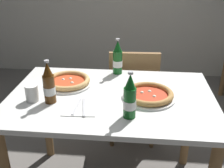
# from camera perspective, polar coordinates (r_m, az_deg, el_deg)

# --- Properties ---
(dining_table_main) EXTENTS (1.20, 0.80, 0.75)m
(dining_table_main) POSITION_cam_1_polar(r_m,az_deg,el_deg) (1.65, -0.17, -5.91)
(dining_table_main) COLOR silver
(dining_table_main) RESTS_ON ground_plane
(chair_behind_table) EXTENTS (0.42, 0.42, 0.85)m
(chair_behind_table) POSITION_cam_1_polar(r_m,az_deg,el_deg) (2.25, 4.45, -1.48)
(chair_behind_table) COLOR olive
(chair_behind_table) RESTS_ON ground_plane
(pizza_margherita_near) EXTENTS (0.30, 0.30, 0.04)m
(pizza_margherita_near) POSITION_cam_1_polar(r_m,az_deg,el_deg) (1.57, 7.69, -2.25)
(pizza_margherita_near) COLOR white
(pizza_margherita_near) RESTS_ON dining_table_main
(pizza_marinara_far) EXTENTS (0.30, 0.30, 0.04)m
(pizza_marinara_far) POSITION_cam_1_polar(r_m,az_deg,el_deg) (1.74, -9.22, 0.52)
(pizza_marinara_far) COLOR white
(pizza_marinara_far) RESTS_ON dining_table_main
(beer_bottle_left) EXTENTS (0.07, 0.07, 0.25)m
(beer_bottle_left) POSITION_cam_1_polar(r_m,az_deg,el_deg) (1.52, -13.07, -0.22)
(beer_bottle_left) COLOR #512D0F
(beer_bottle_left) RESTS_ON dining_table_main
(beer_bottle_center) EXTENTS (0.07, 0.07, 0.25)m
(beer_bottle_center) POSITION_cam_1_polar(r_m,az_deg,el_deg) (1.86, 1.19, 5.25)
(beer_bottle_center) COLOR #14591E
(beer_bottle_center) RESTS_ON dining_table_main
(beer_bottle_right) EXTENTS (0.07, 0.07, 0.25)m
(beer_bottle_right) POSITION_cam_1_polar(r_m,az_deg,el_deg) (1.34, 3.74, -3.06)
(beer_bottle_right) COLOR #14591E
(beer_bottle_right) RESTS_ON dining_table_main
(napkin_with_cutlery) EXTENTS (0.19, 0.19, 0.01)m
(napkin_with_cutlery) POSITION_cam_1_polar(r_m,az_deg,el_deg) (1.47, -6.63, -4.90)
(napkin_with_cutlery) COLOR white
(napkin_with_cutlery) RESTS_ON dining_table_main
(paper_cup) EXTENTS (0.07, 0.07, 0.09)m
(paper_cup) POSITION_cam_1_polar(r_m,az_deg,el_deg) (1.58, -16.42, -1.84)
(paper_cup) COLOR white
(paper_cup) RESTS_ON dining_table_main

